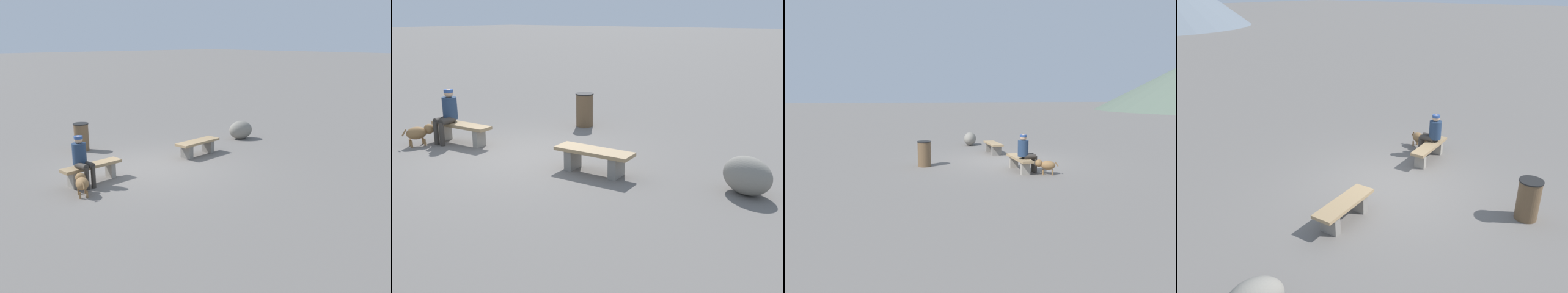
{
  "view_description": "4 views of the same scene",
  "coord_description": "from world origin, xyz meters",
  "views": [
    {
      "loc": [
        6.62,
        9.15,
        3.43
      ],
      "look_at": [
        -1.49,
        0.27,
        0.4
      ],
      "focal_mm": 39.15,
      "sensor_mm": 36.0,
      "label": 1
    },
    {
      "loc": [
        -6.37,
        6.41,
        2.82
      ],
      "look_at": [
        -1.54,
        -0.34,
        0.39
      ],
      "focal_mm": 40.92,
      "sensor_mm": 36.0,
      "label": 2
    },
    {
      "loc": [
        12.8,
        -3.13,
        2.45
      ],
      "look_at": [
        -1.17,
        -0.73,
        0.41
      ],
      "focal_mm": 33.09,
      "sensor_mm": 36.0,
      "label": 3
    },
    {
      "loc": [
        -6.8,
        -4.5,
        4.41
      ],
      "look_at": [
        0.83,
        1.3,
        0.4
      ],
      "focal_mm": 35.06,
      "sensor_mm": 36.0,
      "label": 4
    }
  ],
  "objects": [
    {
      "name": "bench_right",
      "position": [
        1.75,
        0.05,
        0.33
      ],
      "size": [
        1.59,
        0.49,
        0.46
      ],
      "rotation": [
        0.0,
        0.0,
        0.08
      ],
      "color": "gray",
      "rests_on": "ground"
    },
    {
      "name": "seated_person",
      "position": [
        2.06,
        0.16,
        0.71
      ],
      "size": [
        0.37,
        0.61,
        1.23
      ],
      "rotation": [
        0.0,
        0.0,
        0.11
      ],
      "color": "navy",
      "rests_on": "ground"
    },
    {
      "name": "bench_left",
      "position": [
        -1.88,
        -0.06,
        0.31
      ],
      "size": [
        1.54,
        0.57,
        0.45
      ],
      "rotation": [
        0.0,
        0.0,
        0.08
      ],
      "color": "gray",
      "rests_on": "ground"
    },
    {
      "name": "boulder",
      "position": [
        -4.51,
        -0.67,
        0.32
      ],
      "size": [
        1.0,
        0.82,
        0.64
      ],
      "primitive_type": "ellipsoid",
      "rotation": [
        0.0,
        0.0,
        4.39
      ],
      "color": "gray",
      "rests_on": "ground"
    },
    {
      "name": "dog",
      "position": [
        2.38,
        0.71,
        0.3
      ],
      "size": [
        0.42,
        0.69,
        0.47
      ],
      "rotation": [
        0.0,
        0.0,
        4.36
      ],
      "color": "olive",
      "rests_on": "ground"
    },
    {
      "name": "trash_bin",
      "position": [
        0.44,
        -2.96,
        0.44
      ],
      "size": [
        0.48,
        0.48,
        0.88
      ],
      "color": "brown",
      "rests_on": "ground"
    },
    {
      "name": "ground",
      "position": [
        0.0,
        0.0,
        -0.03
      ],
      "size": [
        210.0,
        210.0,
        0.06
      ],
      "primitive_type": "cube",
      "color": "slate"
    }
  ]
}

